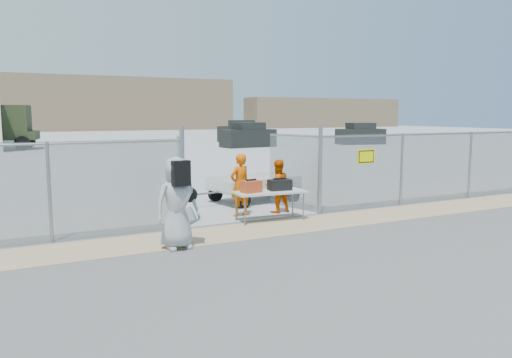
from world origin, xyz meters
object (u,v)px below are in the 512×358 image
security_worker_right (277,186)px  visitor (177,203)px  folding_table (270,206)px  utility_trailer (254,188)px  security_worker_left (240,185)px

security_worker_right → visitor: bearing=31.9°
folding_table → utility_trailer: bearing=75.5°
folding_table → visitor: (-2.99, -1.48, 0.56)m
security_worker_right → utility_trailer: size_ratio=0.43×
security_worker_right → utility_trailer: bearing=-97.1°
visitor → security_worker_left: bearing=38.0°
folding_table → visitor: size_ratio=0.97×
folding_table → visitor: 3.38m
security_worker_left → utility_trailer: security_worker_left is taller
folding_table → security_worker_right: 1.19m
security_worker_right → visitor: (-3.71, -2.36, 0.20)m
visitor → folding_table: bearing=21.4°
visitor → utility_trailer: size_ratio=0.54×
security_worker_right → security_worker_left: bearing=-1.5°
folding_table → security_worker_left: 1.10m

